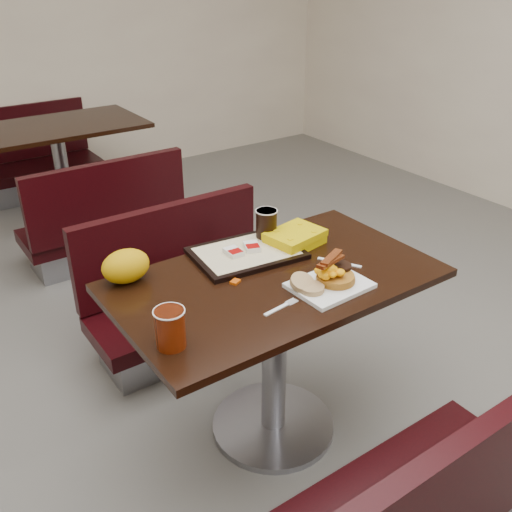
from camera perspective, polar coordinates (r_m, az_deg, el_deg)
floor at (r=2.58m, az=1.71°, el=-16.66°), size 6.00×7.00×0.01m
wall_back at (r=5.11m, az=-23.84°, el=21.08°), size 6.00×0.01×2.80m
table_near at (r=2.33m, az=1.83°, el=-10.07°), size 1.20×0.70×0.75m
bench_near_s at (r=1.98m, az=14.78°, el=-20.35°), size 1.00×0.46×0.72m
bench_near_n at (r=2.83m, az=-6.62°, el=-3.10°), size 1.00×0.46×0.72m
table_far at (r=4.45m, az=-18.65°, el=7.56°), size 1.20×0.70×0.75m
bench_far_s at (r=3.83m, az=-15.37°, el=4.57°), size 1.00×0.46×0.72m
bench_far_n at (r=5.11m, az=-21.09°, el=9.48°), size 1.00×0.46×0.72m
platter at (r=2.07m, az=7.34°, el=-2.92°), size 0.28×0.22×0.02m
pancake_stack at (r=2.08m, az=7.92°, el=-2.10°), size 0.16×0.16×0.03m
sausage_patty at (r=2.11m, az=8.41°, el=-0.99°), size 0.08×0.08×0.01m
scrambled_eggs at (r=2.04m, az=7.27°, el=-1.43°), size 0.09×0.08×0.05m
bacon_strips at (r=2.04m, az=7.45°, el=-0.46°), size 0.18×0.12×0.01m
muffin_bottom at (r=2.01m, az=5.59°, el=-3.22°), size 0.10×0.10×0.02m
muffin_top at (r=2.02m, az=4.61°, el=-2.63°), size 0.09×0.09×0.05m
coffee_cup_near at (r=1.75m, az=-8.53°, el=-7.15°), size 0.09×0.09×0.13m
fork at (r=1.93m, az=2.03°, el=-5.34°), size 0.15×0.04×0.00m
knife at (r=2.24m, az=8.30°, el=-0.64°), size 0.10×0.16×0.00m
condiment_syrup at (r=2.08m, az=-2.08°, el=-2.57°), size 0.04×0.04×0.01m
condiment_ketchup at (r=2.13m, az=-3.29°, el=-1.77°), size 0.04×0.03×0.01m
tray at (r=2.27m, az=-0.94°, el=0.29°), size 0.45×0.34×0.02m
hashbrown_sleeve_left at (r=2.23m, az=-2.26°, el=0.40°), size 0.06×0.08×0.02m
hashbrown_sleeve_right at (r=2.27m, az=-0.42°, el=0.94°), size 0.08×0.09×0.02m
coffee_cup_far at (r=2.35m, az=1.04°, el=3.25°), size 0.11×0.11×0.12m
clamshell at (r=2.35m, az=3.89°, el=1.80°), size 0.25×0.20×0.06m
paper_bag at (r=2.12m, az=-12.83°, el=-0.98°), size 0.20×0.16×0.12m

